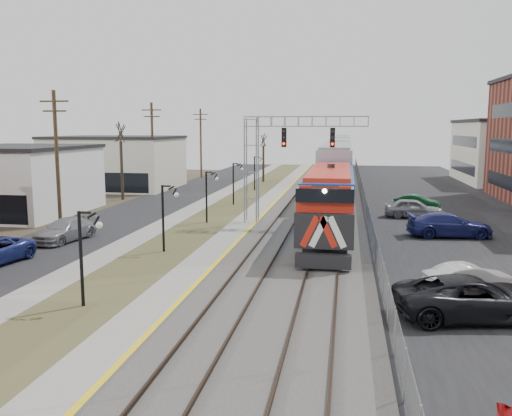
# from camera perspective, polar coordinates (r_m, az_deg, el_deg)

# --- Properties ---
(street_west) EXTENTS (7.00, 120.00, 0.04)m
(street_west) POSITION_cam_1_polar(r_m,az_deg,el_deg) (50.82, -11.40, 0.05)
(street_west) COLOR black
(street_west) RESTS_ON ground
(sidewalk) EXTENTS (2.00, 120.00, 0.08)m
(sidewalk) POSITION_cam_1_polar(r_m,az_deg,el_deg) (49.39, -6.52, -0.05)
(sidewalk) COLOR gray
(sidewalk) RESTS_ON ground
(grass_median) EXTENTS (4.00, 120.00, 0.06)m
(grass_median) POSITION_cam_1_polar(r_m,az_deg,el_deg) (48.66, -3.12, -0.15)
(grass_median) COLOR #414525
(grass_median) RESTS_ON ground
(platform) EXTENTS (2.00, 120.00, 0.24)m
(platform) POSITION_cam_1_polar(r_m,az_deg,el_deg) (48.09, 0.37, -0.13)
(platform) COLOR gray
(platform) RESTS_ON ground
(ballast_bed) EXTENTS (8.00, 120.00, 0.20)m
(ballast_bed) POSITION_cam_1_polar(r_m,az_deg,el_deg) (47.56, 6.33, -0.31)
(ballast_bed) COLOR #595651
(ballast_bed) RESTS_ON ground
(parking_lot) EXTENTS (16.00, 120.00, 0.04)m
(parking_lot) POSITION_cam_1_polar(r_m,az_deg,el_deg) (48.44, 20.65, -0.74)
(parking_lot) COLOR black
(parking_lot) RESTS_ON ground
(platform_edge) EXTENTS (0.24, 120.00, 0.01)m
(platform_edge) POSITION_cam_1_polar(r_m,az_deg,el_deg) (47.94, 1.41, -0.01)
(platform_edge) COLOR gold
(platform_edge) RESTS_ON platform
(track_near) EXTENTS (1.58, 120.00, 0.15)m
(track_near) POSITION_cam_1_polar(r_m,az_deg,el_deg) (47.68, 3.93, -0.04)
(track_near) COLOR #2D2119
(track_near) RESTS_ON ballast_bed
(track_far) EXTENTS (1.58, 120.00, 0.15)m
(track_far) POSITION_cam_1_polar(r_m,az_deg,el_deg) (47.48, 8.14, -0.14)
(track_far) COLOR #2D2119
(track_far) RESTS_ON ballast_bed
(train) EXTENTS (3.00, 108.65, 5.33)m
(train) POSITION_cam_1_polar(r_m,az_deg,el_deg) (82.57, 8.81, 5.33)
(train) COLOR #1448A4
(train) RESTS_ON ground
(signal_gantry) EXTENTS (9.00, 1.07, 8.15)m
(signal_gantry) POSITION_cam_1_polar(r_m,az_deg,el_deg) (40.32, 1.92, 6.01)
(signal_gantry) COLOR gray
(signal_gantry) RESTS_ON ground
(lampposts) EXTENTS (0.14, 62.14, 4.00)m
(lampposts) POSITION_cam_1_polar(r_m,az_deg,el_deg) (32.45, -9.59, -1.07)
(lampposts) COLOR black
(lampposts) RESTS_ON ground
(utility_poles) EXTENTS (0.28, 80.28, 10.00)m
(utility_poles) POSITION_cam_1_polar(r_m,az_deg,el_deg) (42.58, -20.21, 4.84)
(utility_poles) COLOR #4C3823
(utility_poles) RESTS_ON ground
(fence) EXTENTS (0.04, 120.00, 1.60)m
(fence) POSITION_cam_1_polar(r_m,az_deg,el_deg) (47.42, 11.42, 0.41)
(fence) COLOR gray
(fence) RESTS_ON ground
(bare_trees) EXTENTS (12.30, 42.30, 5.95)m
(bare_trees) POSITION_cam_1_polar(r_m,az_deg,el_deg) (54.56, -11.16, 3.46)
(bare_trees) COLOR #382D23
(bare_trees) RESTS_ON ground
(car_lot_b) EXTENTS (4.24, 2.43, 1.32)m
(car_lot_b) POSITION_cam_1_polar(r_m,az_deg,el_deg) (25.85, 21.69, -7.06)
(car_lot_b) COLOR #B9B9B9
(car_lot_b) RESTS_ON ground
(car_lot_c) EXTENTS (6.30, 3.69, 1.65)m
(car_lot_c) POSITION_cam_1_polar(r_m,az_deg,el_deg) (22.54, 21.93, -8.90)
(car_lot_c) COLOR black
(car_lot_c) RESTS_ON ground
(car_lot_d) EXTENTS (5.74, 2.79, 1.61)m
(car_lot_d) POSITION_cam_1_polar(r_m,az_deg,el_deg) (38.57, 19.68, -1.75)
(car_lot_d) COLOR navy
(car_lot_d) RESTS_ON ground
(car_lot_e) EXTENTS (4.71, 2.11, 1.57)m
(car_lot_e) POSITION_cam_1_polar(r_m,az_deg,el_deg) (45.76, 16.25, -0.07)
(car_lot_e) COLOR gray
(car_lot_e) RESTS_ON ground
(car_lot_f) EXTENTS (4.18, 2.50, 1.30)m
(car_lot_f) POSITION_cam_1_polar(r_m,az_deg,el_deg) (50.55, 16.59, 0.54)
(car_lot_f) COLOR #0C3C1B
(car_lot_f) RESTS_ON ground
(car_street_b) EXTENTS (2.77, 5.18, 1.43)m
(car_street_b) POSITION_cam_1_polar(r_m,az_deg,el_deg) (37.15, -19.46, -2.25)
(car_street_b) COLOR gray
(car_street_b) RESTS_ON ground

